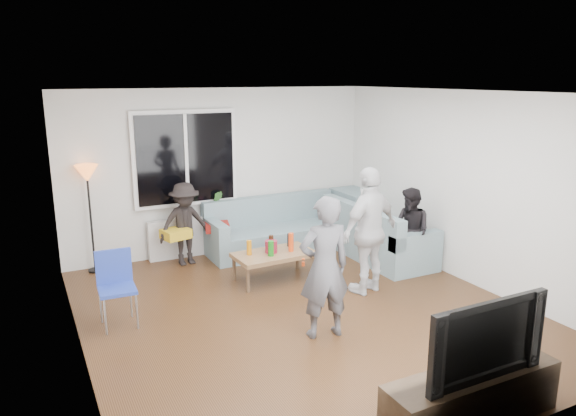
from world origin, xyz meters
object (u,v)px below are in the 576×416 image
sofa_back_section (278,225)px  floor_lamp (91,220)px  player_right (370,231)px  tv_console (471,397)px  player_left (324,268)px  spectator_back (185,224)px  coffee_table (274,266)px  spectator_right (411,231)px  sofa_right_section (378,230)px  side_chair (117,290)px  television (477,335)px

sofa_back_section → floor_lamp: size_ratio=1.47×
player_right → tv_console: bearing=57.4°
player_left → spectator_back: 3.02m
coffee_table → floor_lamp: size_ratio=0.71×
floor_lamp → spectator_right: 4.58m
spectator_right → player_right: bearing=-73.0°
spectator_back → tv_console: bearing=-83.3°
sofa_right_section → tv_console: bearing=154.5°
side_chair → spectator_right: bearing=1.1°
sofa_back_section → spectator_right: size_ratio=1.86×
sofa_back_section → player_right: bearing=-81.5°
side_chair → tv_console: side_chair is taller
player_right → sofa_back_section: bearing=-96.6°
player_left → spectator_right: 2.40m
coffee_table → player_left: bearing=-97.4°
sofa_right_section → spectator_right: bearing=-180.0°
floor_lamp → television: bearing=-66.0°
spectator_back → television: (0.98, -4.80, 0.15)m
floor_lamp → spectator_back: size_ratio=1.25×
coffee_table → spectator_right: spectator_right is taller
sofa_right_section → coffee_table: bearing=95.5°
floor_lamp → spectator_right: floor_lamp is taller
spectator_back → television: 4.90m
side_chair → player_right: 3.17m
sofa_back_section → player_right: (0.31, -2.09, 0.41)m
side_chair → floor_lamp: size_ratio=0.55×
tv_console → player_left: bearing=99.3°
spectator_right → tv_console: bearing=-33.1°
sofa_back_section → spectator_back: bearing=178.9°
sofa_right_section → floor_lamp: (-4.07, 1.31, 0.36)m
television → spectator_right: bearing=59.1°
coffee_table → television: size_ratio=0.95×
player_left → spectator_back: size_ratio=1.26×
player_right → spectator_back: bearing=-64.3°
tv_console → television: (0.00, 0.00, 0.56)m
floor_lamp → player_left: bearing=-58.7°
sofa_back_section → sofa_right_section: size_ratio=1.15×
floor_lamp → television: floor_lamp is taller
spectator_back → tv_console: 4.92m
sofa_back_section → player_left: 3.05m
floor_lamp → tv_console: size_ratio=0.97×
sofa_back_section → floor_lamp: bearing=173.5°
coffee_table → player_right: 1.46m
coffee_table → sofa_back_section: bearing=62.2°
sofa_right_section → floor_lamp: bearing=72.2°
side_chair → spectator_right: size_ratio=0.69×
player_left → tv_console: size_ratio=0.98×
player_right → television: 2.81m
side_chair → player_left: 2.35m
player_left → player_right: 1.41m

